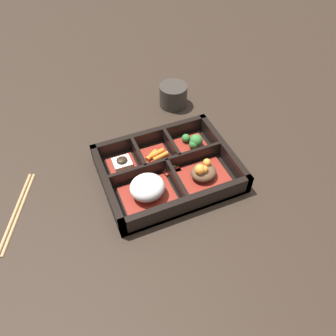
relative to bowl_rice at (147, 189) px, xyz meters
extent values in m
plane|color=black|center=(-0.07, -0.05, -0.04)|extent=(3.00, 3.00, 0.00)
cube|color=black|center=(-0.07, -0.05, -0.03)|extent=(0.30, 0.23, 0.01)
cube|color=black|center=(-0.07, -0.15, -0.01)|extent=(0.30, 0.01, 0.05)
cube|color=black|center=(-0.07, 0.06, -0.01)|extent=(0.30, 0.01, 0.05)
cube|color=black|center=(-0.21, -0.05, -0.01)|extent=(0.01, 0.23, 0.05)
cube|color=black|center=(0.08, -0.05, -0.01)|extent=(0.01, 0.23, 0.05)
cube|color=black|center=(-0.07, -0.05, -0.01)|extent=(0.27, 0.01, 0.05)
cube|color=black|center=(-0.10, -0.10, -0.01)|extent=(0.01, 0.09, 0.05)
cube|color=black|center=(-0.02, -0.10, -0.01)|extent=(0.01, 0.09, 0.05)
cube|color=black|center=(-0.07, 0.00, -0.01)|extent=(0.01, 0.11, 0.05)
cube|color=maroon|center=(-0.13, 0.00, -0.02)|extent=(0.11, 0.09, 0.01)
ellipsoid|color=brown|center=(-0.13, 0.00, -0.01)|extent=(0.06, 0.05, 0.03)
sphere|color=orange|center=(-0.14, -0.01, 0.01)|extent=(0.02, 0.02, 0.02)
sphere|color=orange|center=(-0.12, 0.00, 0.01)|extent=(0.02, 0.02, 0.02)
sphere|color=orange|center=(-0.13, 0.01, 0.01)|extent=(0.02, 0.02, 0.02)
cube|color=maroon|center=(0.00, 0.00, -0.02)|extent=(0.11, 0.09, 0.01)
ellipsoid|color=silver|center=(0.00, 0.00, 0.00)|extent=(0.07, 0.07, 0.05)
cube|color=maroon|center=(-0.15, -0.10, -0.02)|extent=(0.08, 0.07, 0.01)
sphere|color=#2D6B2D|center=(-0.15, -0.09, -0.01)|extent=(0.02, 0.02, 0.02)
sphere|color=#2D6B2D|center=(-0.14, -0.12, -0.01)|extent=(0.02, 0.02, 0.02)
sphere|color=#2D6B2D|center=(-0.16, -0.10, 0.00)|extent=(0.03, 0.03, 0.03)
cube|color=maroon|center=(-0.06, -0.10, -0.02)|extent=(0.06, 0.07, 0.01)
cylinder|color=orange|center=(-0.06, -0.10, -0.01)|extent=(0.04, 0.02, 0.01)
cylinder|color=orange|center=(-0.05, -0.10, -0.02)|extent=(0.03, 0.03, 0.01)
cylinder|color=orange|center=(-0.07, -0.09, -0.02)|extent=(0.04, 0.02, 0.01)
cube|color=maroon|center=(0.02, -0.10, -0.02)|extent=(0.06, 0.07, 0.01)
cube|color=beige|center=(0.02, -0.10, -0.01)|extent=(0.04, 0.04, 0.02)
ellipsoid|color=black|center=(0.02, -0.10, 0.00)|extent=(0.02, 0.02, 0.01)
cube|color=maroon|center=(-0.07, -0.05, -0.02)|extent=(0.04, 0.04, 0.01)
cylinder|color=#75A84C|center=(-0.07, -0.06, -0.02)|extent=(0.02, 0.02, 0.00)
cylinder|color=#75A84C|center=(-0.08, -0.06, -0.02)|extent=(0.03, 0.03, 0.01)
cylinder|color=#2D2823|center=(-0.18, -0.29, 0.00)|extent=(0.08, 0.08, 0.06)
cylinder|color=#597A38|center=(-0.18, -0.29, 0.02)|extent=(0.06, 0.06, 0.01)
cylinder|color=#A87F51|center=(0.26, -0.07, -0.03)|extent=(0.09, 0.19, 0.01)
cylinder|color=#A87F51|center=(0.27, -0.08, -0.03)|extent=(0.09, 0.19, 0.01)
camera|label=1|loc=(0.12, 0.41, 0.54)|focal=35.00mm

